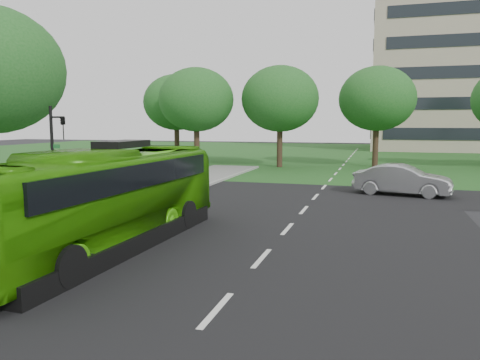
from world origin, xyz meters
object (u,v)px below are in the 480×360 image
at_px(tree_park_b, 280,99).
at_px(tree_park_c, 377,99).
at_px(traffic_light, 55,152).
at_px(bus, 104,199).
at_px(sedan, 402,180).
at_px(tree_park_f, 176,102).
at_px(tree_park_a, 196,100).

distance_m(tree_park_b, tree_park_c, 8.69).
relative_size(tree_park_c, traffic_light, 1.92).
height_order(bus, traffic_light, traffic_light).
relative_size(bus, sedan, 2.20).
bearing_deg(sedan, tree_park_c, 16.25).
bearing_deg(tree_park_f, bus, -69.69).
relative_size(tree_park_c, sedan, 1.74).
distance_m(tree_park_c, bus, 32.52).
distance_m(sedan, traffic_light, 17.88).
relative_size(tree_park_c, tree_park_f, 1.02).
bearing_deg(tree_park_c, bus, -104.36).
relative_size(tree_park_b, bus, 0.79).
bearing_deg(sedan, traffic_light, 136.88).
distance_m(tree_park_c, tree_park_f, 19.62).
bearing_deg(sedan, tree_park_b, 45.66).
height_order(bus, sedan, bus).
relative_size(tree_park_b, tree_park_f, 1.02).
xyz_separation_m(tree_park_c, traffic_light, (-12.74, -27.37, -3.35)).
distance_m(bus, sedan, 17.25).
bearing_deg(tree_park_a, tree_park_c, 17.24).
height_order(tree_park_b, traffic_light, tree_park_b).
bearing_deg(tree_park_b, bus, -89.48).
bearing_deg(tree_park_f, sedan, -38.87).
height_order(tree_park_c, traffic_light, tree_park_c).
xyz_separation_m(tree_park_b, tree_park_f, (-11.37, 2.98, -0.06)).
height_order(tree_park_b, bus, tree_park_b).
xyz_separation_m(tree_park_a, tree_park_b, (7.17, 2.05, 0.07)).
bearing_deg(tree_park_c, traffic_light, -114.95).
xyz_separation_m(bus, traffic_light, (-4.75, 3.82, 1.17)).
height_order(tree_park_a, tree_park_b, tree_park_b).
distance_m(tree_park_a, bus, 27.79).
distance_m(tree_park_a, tree_park_c, 16.14).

